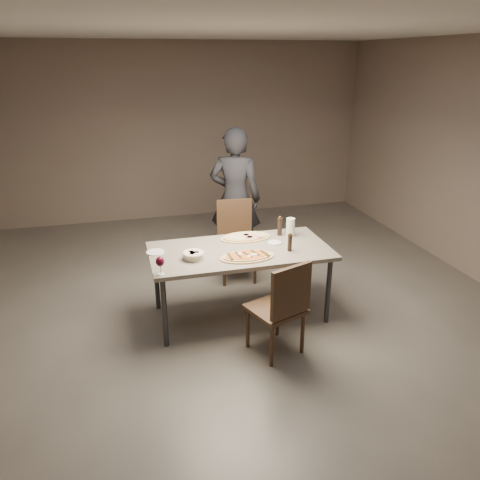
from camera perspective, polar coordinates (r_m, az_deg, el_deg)
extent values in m
plane|color=#5E5851|center=(5.02, 0.00, -9.06)|extent=(7.00, 7.00, 0.00)
plane|color=silver|center=(4.34, 0.00, 24.75)|extent=(7.00, 7.00, 0.00)
plane|color=#806E5F|center=(7.85, -6.87, 12.86)|extent=(6.00, 0.00, 6.00)
cube|color=slate|center=(4.70, 0.00, -1.36)|extent=(1.80, 0.90, 0.04)
cylinder|color=#333335|center=(4.41, -9.18, -8.74)|extent=(0.05, 0.05, 0.71)
cylinder|color=#333335|center=(4.81, 10.71, -6.12)|extent=(0.05, 0.05, 0.71)
cylinder|color=#333335|center=(5.06, -10.14, -4.63)|extent=(0.05, 0.05, 0.71)
cylinder|color=#333335|center=(5.41, 7.38, -2.67)|extent=(0.05, 0.05, 0.71)
ellipsoid|color=white|center=(4.47, 1.55, -1.74)|extent=(0.05, 0.05, 0.01)
ellipsoid|color=white|center=(4.49, -0.02, -1.66)|extent=(0.05, 0.05, 0.01)
ellipsoid|color=white|center=(4.49, -0.02, -1.61)|extent=(0.05, 0.05, 0.01)
ellipsoid|color=white|center=(4.43, 1.13, -1.94)|extent=(0.05, 0.05, 0.01)
ellipsoid|color=white|center=(4.48, 1.88, -1.71)|extent=(0.05, 0.05, 0.01)
cube|color=#1F3114|center=(4.43, -1.20, -2.01)|extent=(0.02, 0.15, 0.01)
cube|color=#1F3114|center=(4.46, -0.18, -1.83)|extent=(0.03, 0.15, 0.01)
cube|color=#1F3114|center=(4.47, 0.91, -1.77)|extent=(0.07, 0.15, 0.01)
cube|color=#1F3114|center=(4.52, 1.87, -1.55)|extent=(0.06, 0.15, 0.01)
cube|color=#1F3114|center=(4.51, 3.02, -1.58)|extent=(0.06, 0.15, 0.01)
cylinder|color=#C17779|center=(4.95, 1.64, 0.53)|extent=(0.06, 0.06, 0.00)
cylinder|color=#C17779|center=(4.93, 2.38, 0.43)|extent=(0.06, 0.06, 0.00)
cylinder|color=#C17779|center=(4.97, 0.78, 0.63)|extent=(0.06, 0.06, 0.00)
cylinder|color=#C17779|center=(4.91, 1.23, 0.38)|extent=(0.06, 0.06, 0.00)
cylinder|color=#C17779|center=(4.91, 1.15, 0.38)|extent=(0.06, 0.06, 0.00)
cylinder|color=#C17779|center=(4.98, 0.74, 0.67)|extent=(0.06, 0.06, 0.00)
cylinder|color=#C17779|center=(4.89, 0.97, 0.30)|extent=(0.06, 0.06, 0.00)
cylinder|color=beige|center=(4.47, -5.71, -1.91)|extent=(0.18, 0.18, 0.07)
torus|color=beige|center=(4.47, -5.73, -1.62)|extent=(0.21, 0.21, 0.03)
cube|color=#A97344|center=(4.47, -5.41, -1.70)|extent=(0.06, 0.05, 0.04)
cube|color=#A97344|center=(4.49, -5.92, -1.65)|extent=(0.06, 0.06, 0.04)
cube|color=#A97344|center=(4.45, -5.83, -1.85)|extent=(0.07, 0.07, 0.04)
cylinder|color=white|center=(4.84, 4.21, -0.34)|extent=(0.14, 0.14, 0.02)
cylinder|color=gold|center=(4.84, 4.21, -0.30)|extent=(0.10, 0.10, 0.00)
cylinder|color=black|center=(5.05, 4.87, 1.55)|extent=(0.05, 0.05, 0.18)
cylinder|color=black|center=(5.01, 4.90, 2.62)|extent=(0.06, 0.06, 0.02)
sphere|color=gold|center=(5.01, 4.91, 2.84)|extent=(0.02, 0.02, 0.02)
cylinder|color=black|center=(4.65, 6.09, -0.43)|extent=(0.04, 0.04, 0.16)
cylinder|color=black|center=(4.62, 6.13, 0.58)|extent=(0.05, 0.05, 0.02)
sphere|color=gold|center=(4.61, 6.14, 0.79)|extent=(0.02, 0.02, 0.02)
cylinder|color=silver|center=(5.04, 6.17, 1.57)|extent=(0.09, 0.09, 0.20)
cylinder|color=silver|center=(4.21, -9.62, -4.13)|extent=(0.07, 0.07, 0.01)
cylinder|color=silver|center=(4.19, -9.65, -3.59)|extent=(0.01, 0.01, 0.08)
ellipsoid|color=#4E0B1D|center=(4.16, -9.72, -2.60)|extent=(0.08, 0.08, 0.09)
cylinder|color=white|center=(4.68, -10.29, -1.48)|extent=(0.18, 0.18, 0.01)
cube|color=#3F2A1A|center=(4.27, 4.35, -8.42)|extent=(0.56, 0.56, 0.04)
cylinder|color=#3F2A1A|center=(4.18, 3.89, -12.79)|extent=(0.04, 0.04, 0.41)
cylinder|color=#3F2A1A|center=(4.37, 7.63, -11.20)|extent=(0.04, 0.04, 0.41)
cylinder|color=#3F2A1A|center=(4.41, 0.95, -10.68)|extent=(0.04, 0.04, 0.41)
cylinder|color=#3F2A1A|center=(4.60, 4.61, -9.29)|extent=(0.04, 0.04, 0.41)
cube|color=#3F2A1A|center=(4.01, 6.26, -6.23)|extent=(0.41, 0.18, 0.46)
cube|color=#3F2A1A|center=(5.62, -0.36, -0.61)|extent=(0.49, 0.49, 0.04)
cylinder|color=#3F2A1A|center=(5.91, 1.10, -1.90)|extent=(0.04, 0.04, 0.42)
cylinder|color=#3F2A1A|center=(5.85, -2.44, -2.15)|extent=(0.04, 0.04, 0.42)
cylinder|color=#3F2A1A|center=(5.58, 1.83, -3.37)|extent=(0.04, 0.04, 0.42)
cylinder|color=#3F2A1A|center=(5.52, -1.92, -3.65)|extent=(0.04, 0.04, 0.42)
cube|color=#3F2A1A|center=(5.71, -0.72, 2.71)|extent=(0.43, 0.08, 0.47)
imported|color=black|center=(5.91, -0.59, 5.11)|extent=(0.77, 0.66, 1.78)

